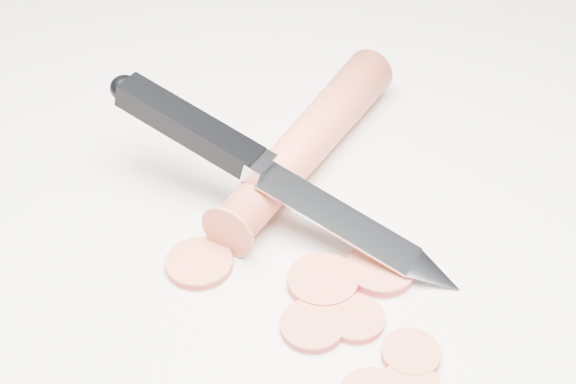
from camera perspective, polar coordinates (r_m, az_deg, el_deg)
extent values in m
plane|color=silver|center=(0.49, 1.67, -3.53)|extent=(2.40, 2.40, 0.00)
cylinder|color=#E45337|center=(0.54, 1.44, 3.61)|extent=(0.15, 0.18, 0.03)
cylinder|color=#D86041|center=(0.48, -6.34, -5.06)|extent=(0.04, 0.04, 0.01)
cylinder|color=#D86041|center=(0.45, 1.74, -9.49)|extent=(0.04, 0.04, 0.01)
cylinder|color=#D86041|center=(0.44, 8.74, -11.32)|extent=(0.03, 0.03, 0.01)
cylinder|color=#D86041|center=(0.45, 4.81, -9.00)|extent=(0.03, 0.03, 0.01)
cylinder|color=#D86041|center=(0.47, 2.48, -6.38)|extent=(0.04, 0.04, 0.01)
cylinder|color=#D86041|center=(0.48, 6.58, -5.49)|extent=(0.04, 0.04, 0.01)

